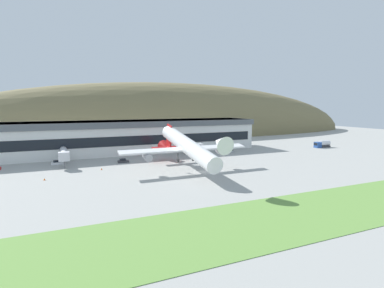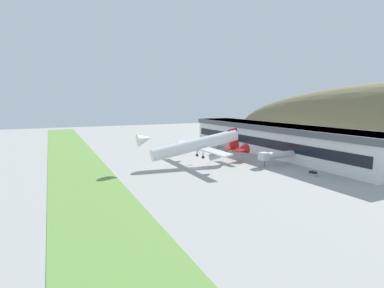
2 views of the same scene
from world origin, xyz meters
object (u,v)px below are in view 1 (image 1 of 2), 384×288
(jetway_1, at_px, (193,146))
(service_car_2, at_px, (230,151))
(terminal_building, at_px, (126,135))
(cargo_airplane, at_px, (186,146))
(fuel_truck, at_px, (322,144))
(jetway_0, at_px, (64,154))
(traffic_cone_1, at_px, (102,169))
(service_car_0, at_px, (123,161))
(service_car_1, at_px, (58,163))
(traffic_cone_0, at_px, (44,179))

(jetway_1, distance_m, service_car_2, 18.12)
(terminal_building, xyz_separation_m, cargo_airplane, (9.48, -45.12, -0.01))
(fuel_truck, bearing_deg, terminal_building, 165.58)
(jetway_0, height_order, jetway_1, same)
(traffic_cone_1, bearing_deg, cargo_airplane, -28.03)
(service_car_0, height_order, service_car_1, service_car_1)
(service_car_2, distance_m, traffic_cone_1, 57.09)
(service_car_0, height_order, fuel_truck, fuel_truck)
(terminal_building, distance_m, fuel_truck, 93.26)
(service_car_1, bearing_deg, jetway_1, -1.74)
(service_car_1, xyz_separation_m, traffic_cone_1, (12.81, -14.91, -0.35))
(service_car_1, distance_m, service_car_2, 68.19)
(jetway_1, xyz_separation_m, traffic_cone_0, (-53.58, -20.99, -3.71))
(fuel_truck, bearing_deg, jetway_1, 176.44)
(terminal_building, relative_size, traffic_cone_0, 201.94)
(terminal_building, bearing_deg, cargo_airplane, -78.14)
(cargo_airplane, xyz_separation_m, fuel_truck, (80.65, 21.94, -6.15))
(jetway_0, relative_size, fuel_truck, 2.02)
(terminal_building, relative_size, jetway_1, 7.49)
(terminal_building, height_order, service_car_1, terminal_building)
(traffic_cone_0, height_order, traffic_cone_1, same)
(terminal_building, distance_m, traffic_cone_0, 50.81)
(terminal_building, relative_size, service_car_0, 29.29)
(service_car_0, xyz_separation_m, service_car_2, (46.82, 4.82, 0.01))
(terminal_building, distance_m, service_car_2, 45.48)
(cargo_airplane, height_order, service_car_0, cargo_airplane)
(jetway_0, bearing_deg, service_car_0, -10.15)
(service_car_0, bearing_deg, jetway_0, 169.85)
(terminal_building, distance_m, cargo_airplane, 46.10)
(service_car_2, bearing_deg, traffic_cone_0, -163.21)
(jetway_1, xyz_separation_m, service_car_1, (-50.39, 1.53, -3.36))
(jetway_0, bearing_deg, jetway_1, 0.98)
(jetway_1, distance_m, fuel_truck, 67.14)
(terminal_building, bearing_deg, jetway_1, -39.39)
(fuel_truck, distance_m, traffic_cone_1, 104.96)
(traffic_cone_0, bearing_deg, service_car_0, 34.24)
(jetway_1, bearing_deg, fuel_truck, -3.56)
(jetway_1, distance_m, traffic_cone_0, 57.66)
(terminal_building, xyz_separation_m, jetway_1, (23.15, -19.01, -3.74))
(service_car_0, distance_m, traffic_cone_0, 29.70)
(jetway_1, bearing_deg, jetway_0, -179.02)
(fuel_truck, relative_size, traffic_cone_0, 14.73)
(fuel_truck, bearing_deg, traffic_cone_0, -172.06)
(cargo_airplane, relative_size, service_car_2, 12.04)
(jetway_0, xyz_separation_m, fuel_truck, (115.27, -3.34, -2.42))
(cargo_airplane, relative_size, service_car_1, 11.38)
(service_car_0, height_order, traffic_cone_1, service_car_0)
(jetway_0, relative_size, traffic_cone_1, 29.69)
(service_car_1, bearing_deg, service_car_2, -0.82)
(jetway_0, xyz_separation_m, jetway_1, (48.30, 0.82, -0.00))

